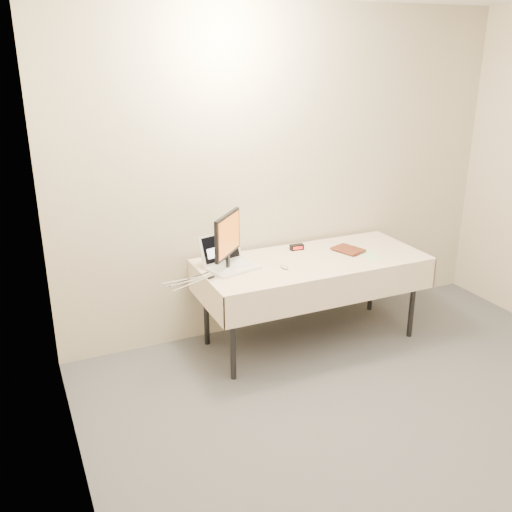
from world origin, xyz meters
name	(u,v)px	position (x,y,z in m)	size (l,w,h in m)	color
ground	(492,503)	(0.00, 0.00, 0.00)	(5.00, 5.00, 0.00)	#3D3D41
back_wall	(288,174)	(0.00, 2.50, 1.35)	(4.00, 0.10, 2.70)	beige
table	(312,266)	(0.00, 2.05, 0.68)	(1.86, 0.81, 0.74)	black
laptop	(228,260)	(-0.69, 2.16, 0.80)	(0.44, 0.42, 0.25)	white
monitor	(227,238)	(-0.71, 2.10, 1.00)	(0.32, 0.33, 0.45)	black
book	(342,240)	(0.28, 2.06, 0.86)	(0.18, 0.02, 0.25)	#96391B
alarm_clock	(297,247)	(-0.01, 2.29, 0.76)	(0.12, 0.06, 0.05)	black
clicker	(284,267)	(-0.30, 1.95, 0.75)	(0.05, 0.09, 0.02)	#B6B6B9
paper_form	(368,254)	(0.48, 1.95, 0.74)	(0.12, 0.31, 0.00)	#C4E7B8
usb_dongle	(211,277)	(-0.89, 2.00, 0.74)	(0.06, 0.02, 0.01)	black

